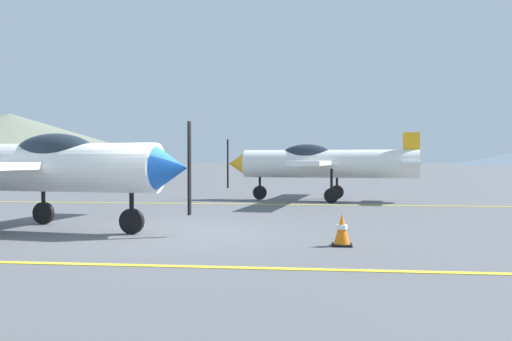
% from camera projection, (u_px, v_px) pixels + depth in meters
% --- Properties ---
extents(ground_plane, '(400.00, 400.00, 0.00)m').
position_uv_depth(ground_plane, '(170.00, 234.00, 11.45)').
color(ground_plane, '#54565B').
extents(apron_line_near, '(80.00, 0.16, 0.01)m').
position_uv_depth(apron_line_near, '(110.00, 265.00, 8.15)').
color(apron_line_near, yellow).
rests_on(apron_line_near, ground_plane).
extents(apron_line_far, '(80.00, 0.16, 0.01)m').
position_uv_depth(apron_line_far, '(230.00, 204.00, 19.07)').
color(apron_line_far, yellow).
rests_on(apron_line_far, ground_plane).
extents(airplane_near, '(7.34, 8.42, 2.52)m').
position_uv_depth(airplane_near, '(32.00, 166.00, 12.08)').
color(airplane_near, white).
rests_on(airplane_near, ground_plane).
extents(airplane_mid, '(7.34, 8.42, 2.52)m').
position_uv_depth(airplane_mid, '(322.00, 163.00, 20.65)').
color(airplane_mid, white).
rests_on(airplane_mid, ground_plane).
extents(traffic_cone_front, '(0.36, 0.36, 0.59)m').
position_uv_depth(traffic_cone_front, '(342.00, 230.00, 9.94)').
color(traffic_cone_front, black).
rests_on(traffic_cone_front, ground_plane).
extents(hill_left, '(84.83, 84.83, 12.69)m').
position_uv_depth(hill_left, '(10.00, 139.00, 136.26)').
color(hill_left, slate).
rests_on(hill_left, ground_plane).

